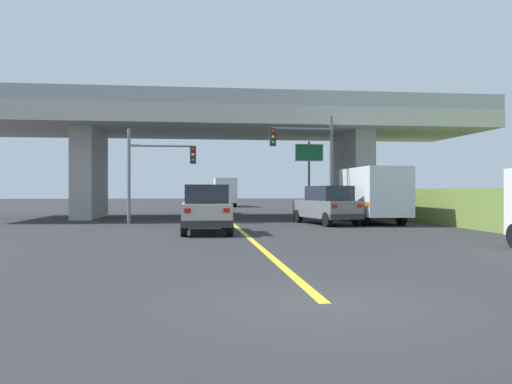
{
  "coord_description": "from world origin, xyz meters",
  "views": [
    {
      "loc": [
        -2.05,
        -7.92,
        1.79
      ],
      "look_at": [
        1.25,
        19.62,
        1.7
      ],
      "focal_mm": 36.19,
      "sensor_mm": 36.0,
      "label": 1
    }
  ],
  "objects_px": {
    "traffic_signal_farside": "(154,165)",
    "sedan_oncoming": "(209,200)",
    "suv_lead": "(206,209)",
    "box_truck": "(369,194)",
    "highway_sign": "(309,161)",
    "suv_crossing": "(327,205)",
    "semi_truck_distant": "(225,192)",
    "traffic_signal_nearside": "(311,155)"
  },
  "relations": [
    {
      "from": "semi_truck_distant",
      "to": "suv_lead",
      "type": "bearing_deg",
      "value": -94.65
    },
    {
      "from": "sedan_oncoming",
      "to": "traffic_signal_farside",
      "type": "height_order",
      "value": "traffic_signal_farside"
    },
    {
      "from": "traffic_signal_nearside",
      "to": "traffic_signal_farside",
      "type": "relative_size",
      "value": 1.16
    },
    {
      "from": "suv_lead",
      "to": "traffic_signal_nearside",
      "type": "bearing_deg",
      "value": 46.28
    },
    {
      "from": "suv_lead",
      "to": "suv_crossing",
      "type": "distance_m",
      "value": 7.94
    },
    {
      "from": "traffic_signal_nearside",
      "to": "highway_sign",
      "type": "xyz_separation_m",
      "value": [
        0.98,
        4.8,
        -0.05
      ]
    },
    {
      "from": "traffic_signal_farside",
      "to": "suv_lead",
      "type": "bearing_deg",
      "value": -67.7
    },
    {
      "from": "box_truck",
      "to": "suv_crossing",
      "type": "bearing_deg",
      "value": -157.45
    },
    {
      "from": "suv_lead",
      "to": "highway_sign",
      "type": "distance_m",
      "value": 13.29
    },
    {
      "from": "sedan_oncoming",
      "to": "traffic_signal_nearside",
      "type": "bearing_deg",
      "value": -66.87
    },
    {
      "from": "box_truck",
      "to": "semi_truck_distant",
      "type": "distance_m",
      "value": 30.05
    },
    {
      "from": "semi_truck_distant",
      "to": "suv_crossing",
      "type": "bearing_deg",
      "value": -83.31
    },
    {
      "from": "traffic_signal_nearside",
      "to": "semi_truck_distant",
      "type": "height_order",
      "value": "traffic_signal_nearside"
    },
    {
      "from": "traffic_signal_nearside",
      "to": "traffic_signal_farside",
      "type": "bearing_deg",
      "value": 178.04
    },
    {
      "from": "sedan_oncoming",
      "to": "highway_sign",
      "type": "distance_m",
      "value": 10.28
    },
    {
      "from": "box_truck",
      "to": "sedan_oncoming",
      "type": "bearing_deg",
      "value": 123.32
    },
    {
      "from": "traffic_signal_farside",
      "to": "highway_sign",
      "type": "bearing_deg",
      "value": 25.14
    },
    {
      "from": "box_truck",
      "to": "traffic_signal_farside",
      "type": "height_order",
      "value": "traffic_signal_farside"
    },
    {
      "from": "sedan_oncoming",
      "to": "traffic_signal_nearside",
      "type": "height_order",
      "value": "traffic_signal_nearside"
    },
    {
      "from": "suv_lead",
      "to": "traffic_signal_farside",
      "type": "distance_m",
      "value": 7.36
    },
    {
      "from": "suv_lead",
      "to": "semi_truck_distant",
      "type": "xyz_separation_m",
      "value": [
        2.86,
        35.15,
        0.62
      ]
    },
    {
      "from": "suv_crossing",
      "to": "traffic_signal_nearside",
      "type": "xyz_separation_m",
      "value": [
        -0.49,
        1.58,
        2.75
      ]
    },
    {
      "from": "box_truck",
      "to": "traffic_signal_nearside",
      "type": "xyz_separation_m",
      "value": [
        -3.18,
        0.46,
        2.18
      ]
    },
    {
      "from": "suv_lead",
      "to": "box_truck",
      "type": "distance_m",
      "value": 10.8
    },
    {
      "from": "suv_crossing",
      "to": "box_truck",
      "type": "bearing_deg",
      "value": 10.92
    },
    {
      "from": "suv_lead",
      "to": "highway_sign",
      "type": "relative_size",
      "value": 0.95
    },
    {
      "from": "suv_lead",
      "to": "sedan_oncoming",
      "type": "distance_m",
      "value": 18.69
    },
    {
      "from": "traffic_signal_nearside",
      "to": "traffic_signal_farside",
      "type": "height_order",
      "value": "traffic_signal_nearside"
    },
    {
      "from": "suv_lead",
      "to": "traffic_signal_farside",
      "type": "relative_size",
      "value": 0.93
    },
    {
      "from": "box_truck",
      "to": "semi_truck_distant",
      "type": "relative_size",
      "value": 1.09
    },
    {
      "from": "sedan_oncoming",
      "to": "traffic_signal_nearside",
      "type": "distance_m",
      "value": 13.83
    },
    {
      "from": "box_truck",
      "to": "traffic_signal_nearside",
      "type": "distance_m",
      "value": 3.88
    },
    {
      "from": "suv_crossing",
      "to": "sedan_oncoming",
      "type": "xyz_separation_m",
      "value": [
        -5.81,
        14.04,
        -0.0
      ]
    },
    {
      "from": "suv_lead",
      "to": "sedan_oncoming",
      "type": "bearing_deg",
      "value": 88.08
    },
    {
      "from": "traffic_signal_farside",
      "to": "sedan_oncoming",
      "type": "bearing_deg",
      "value": 74.84
    },
    {
      "from": "box_truck",
      "to": "highway_sign",
      "type": "distance_m",
      "value": 6.08
    },
    {
      "from": "suv_lead",
      "to": "traffic_signal_farside",
      "type": "height_order",
      "value": "traffic_signal_farside"
    },
    {
      "from": "traffic_signal_nearside",
      "to": "highway_sign",
      "type": "bearing_deg",
      "value": 78.45
    },
    {
      "from": "traffic_signal_nearside",
      "to": "highway_sign",
      "type": "distance_m",
      "value": 4.9
    },
    {
      "from": "suv_crossing",
      "to": "box_truck",
      "type": "height_order",
      "value": "box_truck"
    },
    {
      "from": "suv_lead",
      "to": "traffic_signal_nearside",
      "type": "relative_size",
      "value": 0.8
    },
    {
      "from": "semi_truck_distant",
      "to": "highway_sign",
      "type": "bearing_deg",
      "value": -80.43
    }
  ]
}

